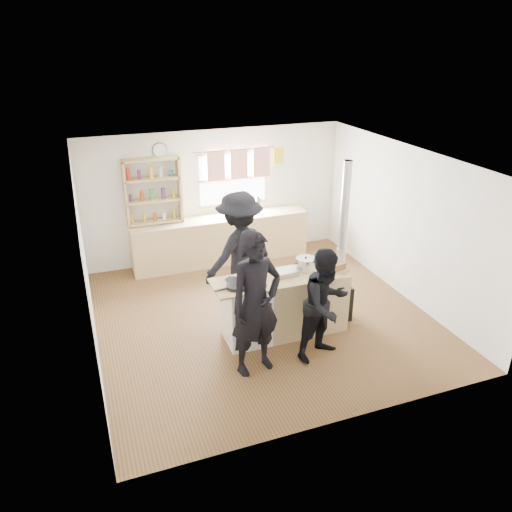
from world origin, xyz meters
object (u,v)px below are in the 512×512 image
Objects in this scene: stockpot_stove at (252,273)px; person_near_left at (256,304)px; skillet_greens at (236,286)px; person_far at (240,252)px; bread_board at (338,268)px; roast_tray at (285,272)px; thermos at (258,205)px; cooking_island at (285,305)px; flue_heater at (339,281)px; stockpot_counter at (306,264)px; person_near_right at (326,304)px.

person_near_left is at bearing -106.47° from stockpot_stove.
skillet_greens is at bearing -148.50° from stockpot_stove.
person_near_left reaches higher than person_far.
person_near_left is 1.01× the size of person_far.
roast_tray is at bearing 169.07° from bread_board.
person_far reaches higher than thermos.
thermos is at bearing 64.03° from skillet_greens.
bread_board reaches higher than skillet_greens.
roast_tray is at bearing 91.30° from person_far.
cooking_island is at bearing 32.48° from person_near_left.
person_near_left is (-0.71, -0.72, 0.00)m from roast_tray.
person_near_left reaches higher than roast_tray.
bread_board is 0.13× the size of flue_heater.
thermos is 2.69m from stockpot_counter.
roast_tray is (-0.61, -2.72, -0.09)m from thermos.
person_near_right is at bearing -129.56° from flue_heater.
roast_tray is 0.18× the size of person_far.
roast_tray is 1.02m from person_near_left.
person_near_left reaches higher than person_near_right.
person_near_right reaches higher than stockpot_counter.
thermos is 0.90× the size of roast_tray.
person_near_left is (-0.70, -0.68, 0.51)m from cooking_island.
bread_board is (0.16, -2.87, -0.08)m from thermos.
person_near_left is at bearing 159.54° from person_near_right.
flue_heater reaches higher than thermos.
thermos reaches higher than skillet_greens.
cooking_island is at bearing 92.97° from person_near_right.
roast_tray reaches higher than skillet_greens.
thermos is 1.01× the size of bread_board.
skillet_greens is 0.14× the size of person_near_left.
person_far is (-0.72, 0.85, -0.06)m from stockpot_counter.
person_far is (-0.38, 0.90, -0.00)m from roast_tray.
person_near_right reaches higher than roast_tray.
roast_tray is 0.79m from bread_board.
bread_board is at bearing 31.48° from person_near_right.
flue_heater is 1.84m from person_near_left.
stockpot_stove is at bearing 175.37° from roast_tray.
thermos is at bearing 77.35° from cooking_island.
person_near_right reaches higher than cooking_island.
roast_tray is 0.35m from stockpot_counter.
skillet_greens is at bearing -172.87° from cooking_island.
stockpot_stove is at bearing -112.20° from thermos.
bread_board is at bearing 116.01° from person_far.
person_near_right is (-0.34, -3.48, -0.27)m from thermos.
stockpot_stove is 1.46m from flue_heater.
flue_heater reaches higher than person_far.
thermos is at bearing 67.80° from stockpot_stove.
person_near_right reaches higher than bread_board.
person_near_left is (-1.48, -0.58, -0.01)m from bread_board.
cooking_island is 0.96m from flue_heater.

